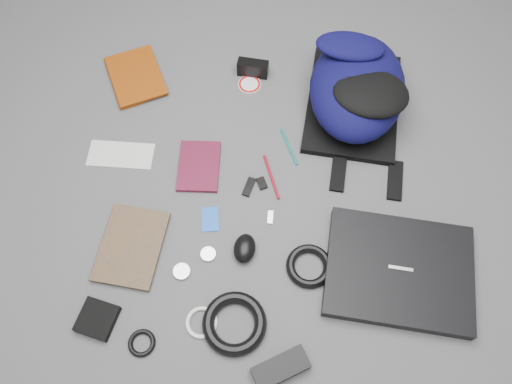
{
  "coord_description": "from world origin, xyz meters",
  "views": [
    {
      "loc": [
        -0.05,
        -0.66,
        1.37
      ],
      "look_at": [
        0.0,
        0.0,
        0.02
      ],
      "focal_mm": 35.0,
      "sensor_mm": 36.0,
      "label": 1
    }
  ],
  "objects": [
    {
      "name": "key_fob",
      "position": [
        0.02,
        0.04,
        0.01
      ],
      "size": [
        0.03,
        0.04,
        0.01
      ],
      "primitive_type": "cube",
      "rotation": [
        0.0,
        0.0,
        0.28
      ],
      "color": "black",
      "rests_on": "ground"
    },
    {
      "name": "pen_teal",
      "position": [
        0.12,
        0.16,
        0.0
      ],
      "size": [
        0.04,
        0.14,
        0.01
      ],
      "primitive_type": "cylinder",
      "rotation": [
        1.57,
        0.0,
        0.26
      ],
      "color": "#0D7864",
      "rests_on": "ground"
    },
    {
      "name": "earbud_coil",
      "position": [
        -0.34,
        -0.41,
        0.01
      ],
      "size": [
        0.09,
        0.09,
        0.01
      ],
      "primitive_type": "torus",
      "rotation": [
        0.0,
        0.0,
        0.33
      ],
      "color": "black",
      "rests_on": "ground"
    },
    {
      "name": "power_cord_coil",
      "position": [
        -0.09,
        -0.38,
        0.02
      ],
      "size": [
        0.21,
        0.21,
        0.03
      ],
      "primitive_type": "torus",
      "rotation": [
        0.0,
        0.0,
        0.21
      ],
      "color": "black",
      "rests_on": "ground"
    },
    {
      "name": "backpack",
      "position": [
        0.35,
        0.31,
        0.1
      ],
      "size": [
        0.43,
        0.53,
        0.19
      ],
      "primitive_type": null,
      "rotation": [
        0.0,
        0.0,
        -0.25
      ],
      "color": "black",
      "rests_on": "ground"
    },
    {
      "name": "white_cable_coil",
      "position": [
        -0.18,
        -0.37,
        0.01
      ],
      "size": [
        0.1,
        0.1,
        0.01
      ],
      "primitive_type": "torus",
      "rotation": [
        0.0,
        0.0,
        -0.1
      ],
      "color": "white",
      "rests_on": "ground"
    },
    {
      "name": "usb_silver",
      "position": [
        0.04,
        -0.08,
        0.0
      ],
      "size": [
        0.02,
        0.04,
        0.01
      ],
      "primitive_type": "cube",
      "rotation": [
        0.0,
        0.0,
        -0.15
      ],
      "color": "silver",
      "rests_on": "ground"
    },
    {
      "name": "mouse",
      "position": [
        -0.05,
        -0.18,
        0.02
      ],
      "size": [
        0.08,
        0.1,
        0.05
      ],
      "primitive_type": "ellipsoid",
      "rotation": [
        0.0,
        0.0,
        -0.22
      ],
      "color": "black",
      "rests_on": "ground"
    },
    {
      "name": "headphone_left",
      "position": [
        -0.23,
        -0.23,
        0.01
      ],
      "size": [
        0.06,
        0.06,
        0.01
      ],
      "primitive_type": "cylinder",
      "rotation": [
        0.0,
        0.0,
        0.23
      ],
      "color": "#BEBDC0",
      "rests_on": "ground"
    },
    {
      "name": "comic_book",
      "position": [
        -0.46,
        -0.12,
        0.01
      ],
      "size": [
        0.23,
        0.28,
        0.02
      ],
      "primitive_type": "imported",
      "rotation": [
        0.0,
        0.0,
        -0.25
      ],
      "color": "#A1760B",
      "rests_on": "ground"
    },
    {
      "name": "pouch",
      "position": [
        -0.46,
        -0.34,
        0.01
      ],
      "size": [
        0.13,
        0.13,
        0.02
      ],
      "primitive_type": "cube",
      "rotation": [
        0.0,
        0.0,
        -0.39
      ],
      "color": "black",
      "rests_on": "ground"
    },
    {
      "name": "ground",
      "position": [
        0.0,
        0.0,
        0.0
      ],
      "size": [
        4.0,
        4.0,
        0.0
      ],
      "primitive_type": "plane",
      "color": "#4F4F51",
      "rests_on": "ground"
    },
    {
      "name": "usb_black",
      "position": [
        -0.02,
        0.03,
        0.01
      ],
      "size": [
        0.05,
        0.07,
        0.01
      ],
      "primitive_type": "cube",
      "rotation": [
        0.0,
        0.0,
        -0.42
      ],
      "color": "black",
      "rests_on": "ground"
    },
    {
      "name": "cable_coil",
      "position": [
        0.13,
        -0.24,
        0.01
      ],
      "size": [
        0.15,
        0.15,
        0.03
      ],
      "primitive_type": "torus",
      "rotation": [
        0.0,
        0.0,
        0.13
      ],
      "color": "black",
      "rests_on": "ground"
    },
    {
      "name": "compact_camera",
      "position": [
        0.03,
        0.47,
        0.03
      ],
      "size": [
        0.11,
        0.06,
        0.06
      ],
      "primitive_type": "cube",
      "rotation": [
        0.0,
        0.0,
        -0.26
      ],
      "color": "black",
      "rests_on": "ground"
    },
    {
      "name": "pen_red",
      "position": [
        0.05,
        0.06,
        0.0
      ],
      "size": [
        0.04,
        0.16,
        0.01
      ],
      "primitive_type": "cylinder",
      "rotation": [
        1.57,
        0.0,
        0.2
      ],
      "color": "maroon",
      "rests_on": "ground"
    },
    {
      "name": "textbook_red",
      "position": [
        -0.46,
        0.45,
        0.01
      ],
      "size": [
        0.23,
        0.27,
        0.02
      ],
      "primitive_type": "imported",
      "rotation": [
        0.0,
        0.0,
        0.29
      ],
      "color": "#792F07",
      "rests_on": "ground"
    },
    {
      "name": "dvd_case",
      "position": [
        -0.17,
        0.11,
        0.01
      ],
      "size": [
        0.14,
        0.19,
        0.01
      ],
      "primitive_type": "cube",
      "rotation": [
        0.0,
        0.0,
        -0.11
      ],
      "color": "#470D20",
      "rests_on": "ground"
    },
    {
      "name": "envelope",
      "position": [
        -0.42,
        0.17,
        0.0
      ],
      "size": [
        0.22,
        0.12,
        0.0
      ],
      "primitive_type": "cube",
      "rotation": [
        0.0,
        0.0,
        -0.15
      ],
      "color": "silver",
      "rests_on": "ground"
    },
    {
      "name": "laptop",
      "position": [
        0.38,
        -0.28,
        0.02
      ],
      "size": [
        0.47,
        0.4,
        0.04
      ],
      "primitive_type": "cube",
      "rotation": [
        0.0,
        0.0,
        -0.24
      ],
      "color": "black",
      "rests_on": "ground"
    },
    {
      "name": "sticker_disc",
      "position": [
        0.01,
        0.42,
        0.0
      ],
      "size": [
        0.1,
        0.1,
        0.0
      ],
      "primitive_type": "cylinder",
      "rotation": [
        0.0,
        0.0,
        0.38
      ],
      "color": "white",
      "rests_on": "ground"
    },
    {
      "name": "id_badge",
      "position": [
        -0.14,
        -0.07,
        0.0
      ],
      "size": [
        0.05,
        0.08,
        0.0
      ],
      "primitive_type": "cube",
      "rotation": [
        0.0,
        0.0,
        0.0
      ],
      "color": "blue",
      "rests_on": "ground"
    },
    {
      "name": "power_brick",
      "position": [
        0.02,
        -0.51,
        0.02
      ],
      "size": [
        0.16,
        0.11,
        0.04
      ],
      "primitive_type": "cube",
      "rotation": [
        0.0,
        0.0,
        0.35
      ],
      "color": "black",
      "rests_on": "ground"
    },
    {
      "name": "headphone_right",
      "position": [
        -0.15,
        -0.18,
        0.01
      ],
      "size": [
        0.05,
        0.05,
        0.01
      ],
      "primitive_type": "cylinder",
      "rotation": [
        0.0,
        0.0,
        -0.11
      ],
      "color": "silver",
      "rests_on": "ground"
    }
  ]
}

